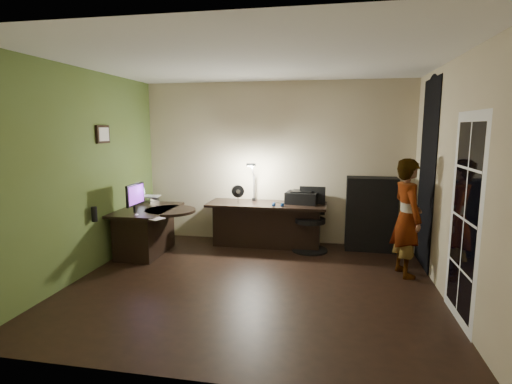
% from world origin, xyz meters
% --- Properties ---
extents(floor, '(4.50, 4.00, 0.01)m').
position_xyz_m(floor, '(0.00, 0.00, -0.01)').
color(floor, black).
rests_on(floor, ground).
extents(ceiling, '(4.50, 4.00, 0.01)m').
position_xyz_m(ceiling, '(0.00, 0.00, 2.71)').
color(ceiling, silver).
rests_on(ceiling, floor).
extents(wall_back, '(4.50, 0.01, 2.70)m').
position_xyz_m(wall_back, '(0.00, 2.00, 1.35)').
color(wall_back, '#BEAF8A').
rests_on(wall_back, floor).
extents(wall_front, '(4.50, 0.01, 2.70)m').
position_xyz_m(wall_front, '(0.00, -2.00, 1.35)').
color(wall_front, '#BEAF8A').
rests_on(wall_front, floor).
extents(wall_left, '(0.01, 4.00, 2.70)m').
position_xyz_m(wall_left, '(-2.25, 0.00, 1.35)').
color(wall_left, '#BEAF8A').
rests_on(wall_left, floor).
extents(wall_right, '(0.01, 4.00, 2.70)m').
position_xyz_m(wall_right, '(2.25, 0.00, 1.35)').
color(wall_right, '#BEAF8A').
rests_on(wall_right, floor).
extents(green_wall_overlay, '(0.00, 4.00, 2.70)m').
position_xyz_m(green_wall_overlay, '(-2.24, 0.00, 1.35)').
color(green_wall_overlay, '#52692E').
rests_on(green_wall_overlay, floor).
extents(arched_doorway, '(0.01, 0.90, 2.60)m').
position_xyz_m(arched_doorway, '(2.24, 1.15, 1.30)').
color(arched_doorway, black).
rests_on(arched_doorway, floor).
extents(french_door, '(0.02, 0.92, 2.10)m').
position_xyz_m(french_door, '(2.24, -0.55, 1.05)').
color(french_door, white).
rests_on(french_door, floor).
extents(framed_picture, '(0.04, 0.30, 0.25)m').
position_xyz_m(framed_picture, '(-2.22, 0.45, 1.85)').
color(framed_picture, black).
rests_on(framed_picture, wall_left).
extents(desk_left, '(0.78, 1.25, 0.71)m').
position_xyz_m(desk_left, '(-1.83, 0.91, 0.36)').
color(desk_left, black).
rests_on(desk_left, floor).
extents(desk_right, '(1.93, 0.69, 0.72)m').
position_xyz_m(desk_right, '(-0.08, 1.63, 0.36)').
color(desk_right, black).
rests_on(desk_right, floor).
extents(cabinet, '(0.78, 0.40, 1.17)m').
position_xyz_m(cabinet, '(1.58, 1.78, 0.58)').
color(cabinet, black).
rests_on(cabinet, floor).
extents(laptop_stand, '(0.30, 0.27, 0.10)m').
position_xyz_m(laptop_stand, '(-2.05, 1.48, 0.75)').
color(laptop_stand, silver).
rests_on(laptop_stand, desk_left).
extents(laptop, '(0.38, 0.36, 0.24)m').
position_xyz_m(laptop, '(-2.05, 1.48, 0.92)').
color(laptop, silver).
rests_on(laptop, laptop_stand).
extents(monitor, '(0.10, 0.49, 0.32)m').
position_xyz_m(monitor, '(-1.87, 0.59, 0.86)').
color(monitor, black).
rests_on(monitor, desk_left).
extents(mouse, '(0.08, 0.10, 0.03)m').
position_xyz_m(mouse, '(-1.77, 0.46, 0.71)').
color(mouse, silver).
rests_on(mouse, desk_left).
extents(phone, '(0.09, 0.15, 0.01)m').
position_xyz_m(phone, '(-1.72, 0.90, 0.70)').
color(phone, black).
rests_on(phone, desk_left).
extents(pen, '(0.01, 0.15, 0.01)m').
position_xyz_m(pen, '(-1.64, 0.62, 0.70)').
color(pen, black).
rests_on(pen, desk_left).
extents(speaker, '(0.08, 0.08, 0.20)m').
position_xyz_m(speaker, '(-2.17, 0.05, 0.80)').
color(speaker, black).
rests_on(speaker, desk_left).
extents(notepad, '(0.20, 0.23, 0.01)m').
position_xyz_m(notepad, '(-1.40, 0.34, 0.70)').
color(notepad, silver).
rests_on(notepad, desk_left).
extents(desk_fan, '(0.23, 0.18, 0.32)m').
position_xyz_m(desk_fan, '(-0.54, 1.55, 0.87)').
color(desk_fan, black).
rests_on(desk_fan, desk_right).
extents(headphones, '(0.18, 0.13, 0.08)m').
position_xyz_m(headphones, '(0.13, 1.43, 0.75)').
color(headphones, '#124598').
rests_on(headphones, desk_right).
extents(printer, '(0.55, 0.45, 0.22)m').
position_xyz_m(printer, '(0.48, 1.74, 0.82)').
color(printer, black).
rests_on(printer, desk_right).
extents(desk_lamp, '(0.22, 0.35, 0.71)m').
position_xyz_m(desk_lamp, '(-0.33, 1.83, 1.07)').
color(desk_lamp, black).
rests_on(desk_lamp, desk_right).
extents(office_chair, '(0.60, 0.60, 1.00)m').
position_xyz_m(office_chair, '(0.63, 1.50, 0.50)').
color(office_chair, black).
rests_on(office_chair, floor).
extents(person, '(0.50, 0.63, 1.55)m').
position_xyz_m(person, '(1.93, 0.69, 0.78)').
color(person, '#D8A88C').
rests_on(person, floor).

